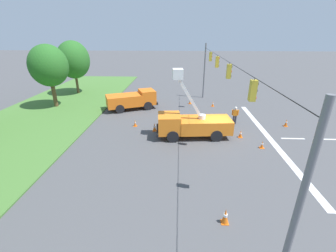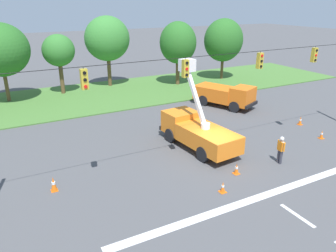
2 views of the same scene
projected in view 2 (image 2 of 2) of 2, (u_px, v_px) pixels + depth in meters
The scene contains 19 objects.
ground_plane at pixel (215, 160), 20.76m from camera, with size 200.00×200.00×0.00m, color #4C4C4F.
grass_verge at pixel (118, 93), 35.58m from camera, with size 56.00×12.00×0.10m, color #477533.
lane_markings at pixel (289, 210), 15.78m from camera, with size 17.60×15.25×0.01m.
signal_gantry at pixel (220, 89), 19.14m from camera, with size 26.20×0.33×7.20m.
tree_west at pixel (0, 50), 30.86m from camera, with size 5.38×5.88×7.64m.
tree_centre at pixel (59, 51), 33.78m from camera, with size 3.31×3.10×6.29m.
tree_east at pixel (107, 39), 36.67m from camera, with size 5.09×4.36×7.95m.
tree_far_east at pixel (178, 43), 37.51m from camera, with size 4.18×4.35×7.32m.
tree_east_end at pixel (224, 40), 40.40m from camera, with size 5.00×4.38×7.49m.
utility_truck_bucket_lift at pixel (197, 130), 22.14m from camera, with size 2.85×6.57×5.84m.
utility_truck_support_near at pixel (225, 94), 30.90m from camera, with size 4.40×6.21×2.13m.
road_worker at pixel (281, 148), 19.98m from camera, with size 0.29×0.65×1.77m.
traffic_cone_foreground_right at pixel (223, 187), 17.12m from camera, with size 0.36×0.36×0.63m.
traffic_cone_mid_left at pixel (184, 124), 25.64m from camera, with size 0.36×0.36×0.79m.
traffic_cone_mid_right at pixel (300, 121), 26.51m from camera, with size 0.36×0.36×0.71m.
traffic_cone_near_bucket at pixel (54, 184), 17.22m from camera, with size 0.36×0.36×0.82m.
traffic_cone_lane_edge_b at pixel (183, 115), 27.78m from camera, with size 0.36×0.36×0.67m.
traffic_cone_far_left at pixel (322, 134), 23.85m from camera, with size 0.36×0.36×0.64m.
traffic_cone_centre_line at pixel (237, 169), 18.95m from camera, with size 0.36×0.36×0.68m.
Camera 2 is at (-11.39, -15.04, 9.41)m, focal length 35.00 mm.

